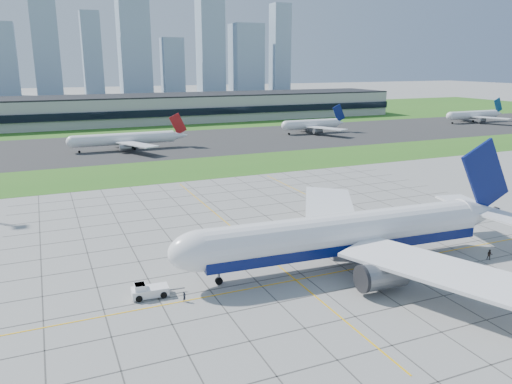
{
  "coord_description": "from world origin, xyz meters",
  "views": [
    {
      "loc": [
        -45.71,
        -68.2,
        34.34
      ],
      "look_at": [
        -3.96,
        28.18,
        7.0
      ],
      "focal_mm": 35.0,
      "sensor_mm": 36.0,
      "label": 1
    }
  ],
  "objects_px": {
    "crew_near": "(184,297)",
    "distant_jet_3": "(474,115)",
    "pushback_tug": "(148,291)",
    "distant_jet_2": "(312,124)",
    "crew_far": "(490,255)",
    "distant_jet_1": "(126,139)",
    "airliner": "(347,234)"
  },
  "relations": [
    {
      "from": "pushback_tug",
      "to": "distant_jet_1",
      "type": "bearing_deg",
      "value": 85.29
    },
    {
      "from": "pushback_tug",
      "to": "crew_near",
      "type": "xyz_separation_m",
      "value": [
        4.58,
        -3.76,
        -0.19
      ]
    },
    {
      "from": "distant_jet_1",
      "to": "distant_jet_3",
      "type": "bearing_deg",
      "value": 4.36
    },
    {
      "from": "pushback_tug",
      "to": "crew_far",
      "type": "distance_m",
      "value": 59.95
    },
    {
      "from": "crew_near",
      "to": "distant_jet_1",
      "type": "distance_m",
      "value": 139.22
    },
    {
      "from": "crew_near",
      "to": "crew_far",
      "type": "bearing_deg",
      "value": -43.26
    },
    {
      "from": "pushback_tug",
      "to": "distant_jet_2",
      "type": "relative_size",
      "value": 0.19
    },
    {
      "from": "crew_near",
      "to": "distant_jet_3",
      "type": "height_order",
      "value": "distant_jet_3"
    },
    {
      "from": "pushback_tug",
      "to": "distant_jet_1",
      "type": "distance_m",
      "value": 136.03
    },
    {
      "from": "crew_far",
      "to": "distant_jet_1",
      "type": "height_order",
      "value": "distant_jet_1"
    },
    {
      "from": "pushback_tug",
      "to": "distant_jet_2",
      "type": "xyz_separation_m",
      "value": [
        112.39,
        147.53,
        3.49
      ]
    },
    {
      "from": "crew_near",
      "to": "airliner",
      "type": "bearing_deg",
      "value": -32.54
    },
    {
      "from": "distant_jet_1",
      "to": "crew_near",
      "type": "bearing_deg",
      "value": -95.9
    },
    {
      "from": "airliner",
      "to": "crew_near",
      "type": "distance_m",
      "value": 30.09
    },
    {
      "from": "pushback_tug",
      "to": "crew_near",
      "type": "bearing_deg",
      "value": -36.13
    },
    {
      "from": "distant_jet_1",
      "to": "distant_jet_2",
      "type": "height_order",
      "value": "same"
    },
    {
      "from": "pushback_tug",
      "to": "distant_jet_3",
      "type": "relative_size",
      "value": 0.19
    },
    {
      "from": "pushback_tug",
      "to": "distant_jet_2",
      "type": "height_order",
      "value": "distant_jet_2"
    },
    {
      "from": "pushback_tug",
      "to": "crew_far",
      "type": "xyz_separation_m",
      "value": [
        59.14,
        -9.8,
        -0.02
      ]
    },
    {
      "from": "crew_far",
      "to": "distant_jet_1",
      "type": "relative_size",
      "value": 0.04
    },
    {
      "from": "airliner",
      "to": "pushback_tug",
      "type": "relative_size",
      "value": 8.3
    },
    {
      "from": "crew_far",
      "to": "pushback_tug",
      "type": "bearing_deg",
      "value": -144.26
    },
    {
      "from": "airliner",
      "to": "pushback_tug",
      "type": "bearing_deg",
      "value": -179.2
    },
    {
      "from": "crew_near",
      "to": "distant_jet_3",
      "type": "xyz_separation_m",
      "value": [
        218.09,
        153.97,
        3.69
      ]
    },
    {
      "from": "distant_jet_1",
      "to": "airliner",
      "type": "bearing_deg",
      "value": -83.59
    },
    {
      "from": "distant_jet_1",
      "to": "distant_jet_3",
      "type": "height_order",
      "value": "same"
    },
    {
      "from": "crew_near",
      "to": "crew_far",
      "type": "height_order",
      "value": "crew_far"
    },
    {
      "from": "airliner",
      "to": "crew_near",
      "type": "height_order",
      "value": "airliner"
    },
    {
      "from": "airliner",
      "to": "distant_jet_1",
      "type": "bearing_deg",
      "value": 99.68
    },
    {
      "from": "distant_jet_3",
      "to": "crew_near",
      "type": "bearing_deg",
      "value": -144.78
    },
    {
      "from": "airliner",
      "to": "distant_jet_3",
      "type": "height_order",
      "value": "airliner"
    },
    {
      "from": "crew_far",
      "to": "distant_jet_3",
      "type": "relative_size",
      "value": 0.05
    }
  ]
}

